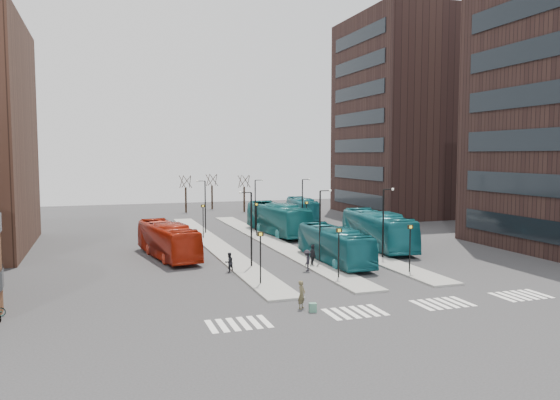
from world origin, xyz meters
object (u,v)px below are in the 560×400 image
object	(u,v)px
teal_bus_a	(334,245)
commuter_c	(307,260)
commuter_a	(229,262)
teal_bus_c	(378,230)
suitcase	(313,308)
teal_bus_d	(302,209)
red_bus	(168,240)
commuter_b	(313,256)
traveller	(302,295)
teal_bus_b	(278,219)

from	to	relation	value
teal_bus_a	commuter_c	world-z (taller)	teal_bus_a
commuter_a	commuter_c	bearing A→B (deg)	143.44
teal_bus_c	commuter_a	bearing A→B (deg)	-152.59
teal_bus_c	commuter_c	distance (m)	13.16
suitcase	teal_bus_d	bearing A→B (deg)	78.92
red_bus	commuter_b	distance (m)	13.33
traveller	teal_bus_a	bearing A→B (deg)	14.21
traveller	commuter_c	size ratio (longest dim) A/B	1.01
suitcase	commuter_c	distance (m)	11.29
teal_bus_d	commuter_b	xyz separation A→B (m)	(-10.73, -30.71, -0.61)
red_bus	teal_bus_d	size ratio (longest dim) A/B	1.03
teal_bus_a	commuter_a	distance (m)	9.42
teal_bus_b	commuter_a	world-z (taller)	teal_bus_b
teal_bus_b	teal_bus_c	xyz separation A→B (m)	(6.52, -11.73, -0.01)
teal_bus_b	teal_bus_d	world-z (taller)	teal_bus_b
teal_bus_c	traveller	bearing A→B (deg)	-123.33
red_bus	teal_bus_a	distance (m)	14.82
traveller	commuter_b	size ratio (longest dim) A/B	0.93
teal_bus_a	traveller	world-z (taller)	teal_bus_a
suitcase	teal_bus_b	distance (m)	31.24
teal_bus_b	traveller	distance (m)	30.44
teal_bus_a	commuter_a	xyz separation A→B (m)	(-9.35, -0.85, -0.76)
teal_bus_a	commuter_a	bearing A→B (deg)	-174.65
teal_bus_b	teal_bus_c	bearing A→B (deg)	-65.12
teal_bus_a	teal_bus_d	distance (m)	30.90
red_bus	teal_bus_a	world-z (taller)	red_bus
suitcase	teal_bus_a	size ratio (longest dim) A/B	0.05
suitcase	teal_bus_d	xyz separation A→B (m)	(15.57, 42.77, 1.26)
teal_bus_d	red_bus	bearing A→B (deg)	-124.95
teal_bus_b	commuter_b	world-z (taller)	teal_bus_b
teal_bus_a	teal_bus_d	bearing A→B (deg)	74.43
teal_bus_a	commuter_c	bearing A→B (deg)	-144.71
teal_bus_b	commuter_c	size ratio (longest dim) A/B	7.71
teal_bus_c	teal_bus_d	distance (m)	24.32
suitcase	red_bus	distance (m)	20.75
teal_bus_c	teal_bus_d	world-z (taller)	teal_bus_c
commuter_c	teal_bus_a	bearing A→B (deg)	153.37
commuter_b	red_bus	bearing A→B (deg)	53.48
teal_bus_c	traveller	world-z (taller)	teal_bus_c
suitcase	commuter_c	size ratio (longest dim) A/B	0.32
teal_bus_a	traveller	size ratio (longest dim) A/B	6.50
teal_bus_b	teal_bus_c	distance (m)	13.42
teal_bus_a	teal_bus_b	bearing A→B (deg)	88.24
suitcase	teal_bus_c	distance (m)	23.41
commuter_a	commuter_b	bearing A→B (deg)	157.15
suitcase	traveller	distance (m)	1.12
teal_bus_b	commuter_b	distance (m)	18.41
suitcase	teal_bus_b	bearing A→B (deg)	84.51
suitcase	commuter_b	bearing A→B (deg)	77.07
suitcase	commuter_b	size ratio (longest dim) A/B	0.29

